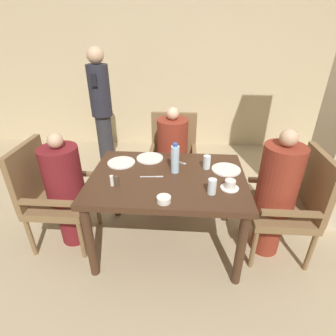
% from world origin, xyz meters
% --- Properties ---
extents(ground_plane, '(16.00, 16.00, 0.00)m').
position_xyz_m(ground_plane, '(0.00, 0.00, 0.00)').
color(ground_plane, tan).
extents(wall_back, '(8.00, 0.06, 2.80)m').
position_xyz_m(wall_back, '(0.00, 2.45, 1.40)').
color(wall_back, '#C6B289').
rests_on(wall_back, ground_plane).
extents(dining_table, '(1.27, 0.90, 0.73)m').
position_xyz_m(dining_table, '(0.00, 0.00, 0.63)').
color(dining_table, '#422819').
rests_on(dining_table, ground_plane).
extents(chair_left_side, '(0.52, 0.52, 0.96)m').
position_xyz_m(chair_left_side, '(-1.03, 0.00, 0.52)').
color(chair_left_side, brown).
rests_on(chair_left_side, ground_plane).
extents(diner_in_left_chair, '(0.32, 0.32, 1.07)m').
position_xyz_m(diner_in_left_chair, '(-0.89, 0.00, 0.55)').
color(diner_in_left_chair, maroon).
rests_on(diner_in_left_chair, ground_plane).
extents(chair_far_side, '(0.52, 0.52, 0.96)m').
position_xyz_m(chair_far_side, '(0.00, 0.85, 0.52)').
color(chair_far_side, brown).
rests_on(chair_far_side, ground_plane).
extents(diner_in_far_chair, '(0.32, 0.32, 1.10)m').
position_xyz_m(diner_in_far_chair, '(-0.00, 0.70, 0.57)').
color(diner_in_far_chair, maroon).
rests_on(diner_in_far_chair, ground_plane).
extents(chair_right_side, '(0.52, 0.52, 0.96)m').
position_xyz_m(chair_right_side, '(1.03, 0.00, 0.52)').
color(chair_right_side, brown).
rests_on(chair_right_side, ground_plane).
extents(diner_in_right_chair, '(0.32, 0.32, 1.15)m').
position_xyz_m(diner_in_right_chair, '(0.89, 0.00, 0.59)').
color(diner_in_right_chair, maroon).
rests_on(diner_in_right_chair, ground_plane).
extents(standing_host, '(0.27, 0.31, 1.60)m').
position_xyz_m(standing_host, '(-0.99, 1.51, 0.86)').
color(standing_host, '#2D2D33').
rests_on(standing_host, ground_plane).
extents(plate_main_left, '(0.24, 0.24, 0.01)m').
position_xyz_m(plate_main_left, '(-0.43, 0.20, 0.73)').
color(plate_main_left, white).
rests_on(plate_main_left, dining_table).
extents(plate_main_right, '(0.24, 0.24, 0.01)m').
position_xyz_m(plate_main_right, '(-0.19, 0.30, 0.73)').
color(plate_main_right, white).
rests_on(plate_main_right, dining_table).
extents(plate_dessert_center, '(0.24, 0.24, 0.01)m').
position_xyz_m(plate_dessert_center, '(0.49, 0.13, 0.73)').
color(plate_dessert_center, white).
rests_on(plate_dessert_center, dining_table).
extents(teacup_with_saucer, '(0.14, 0.14, 0.07)m').
position_xyz_m(teacup_with_saucer, '(0.48, -0.15, 0.76)').
color(teacup_with_saucer, white).
rests_on(teacup_with_saucer, dining_table).
extents(bowl_small, '(0.10, 0.10, 0.04)m').
position_xyz_m(bowl_small, '(-0.00, -0.36, 0.75)').
color(bowl_small, white).
rests_on(bowl_small, dining_table).
extents(water_bottle, '(0.07, 0.07, 0.26)m').
position_xyz_m(water_bottle, '(0.06, 0.08, 0.85)').
color(water_bottle, silver).
rests_on(water_bottle, dining_table).
extents(glass_tall_near, '(0.06, 0.06, 0.12)m').
position_xyz_m(glass_tall_near, '(0.32, 0.16, 0.79)').
color(glass_tall_near, silver).
rests_on(glass_tall_near, dining_table).
extents(glass_tall_mid, '(0.06, 0.06, 0.12)m').
position_xyz_m(glass_tall_mid, '(0.34, -0.23, 0.79)').
color(glass_tall_mid, silver).
rests_on(glass_tall_mid, dining_table).
extents(salt_shaker, '(0.03, 0.03, 0.09)m').
position_xyz_m(salt_shaker, '(-0.41, -0.18, 0.77)').
color(salt_shaker, white).
rests_on(salt_shaker, dining_table).
extents(pepper_shaker, '(0.03, 0.03, 0.08)m').
position_xyz_m(pepper_shaker, '(-0.37, -0.18, 0.77)').
color(pepper_shaker, '#4C3D2D').
rests_on(pepper_shaker, dining_table).
extents(fork_beside_plate, '(0.16, 0.11, 0.00)m').
position_xyz_m(fork_beside_plate, '(0.09, 0.25, 0.73)').
color(fork_beside_plate, silver).
rests_on(fork_beside_plate, dining_table).
extents(knife_beside_plate, '(0.19, 0.03, 0.00)m').
position_xyz_m(knife_beside_plate, '(-0.12, -0.02, 0.73)').
color(knife_beside_plate, silver).
rests_on(knife_beside_plate, dining_table).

